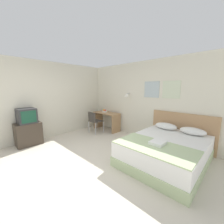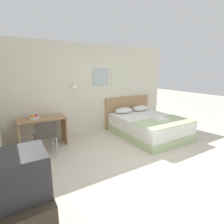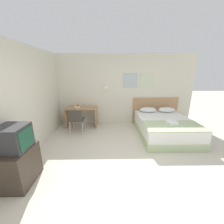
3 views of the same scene
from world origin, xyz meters
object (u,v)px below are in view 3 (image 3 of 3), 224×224
at_px(desk, 82,113).
at_px(television, 13,138).
at_px(throw_blanket, 174,126).
at_px(folded_towel_near_foot, 172,123).
at_px(tv_stand, 19,166).
at_px(headboard, 155,111).
at_px(pillow_right, 167,110).
at_px(fruit_bowl, 77,106).
at_px(desk_chair, 77,119).
at_px(bed, 164,127).
at_px(pillow_left, 148,110).

height_order(desk, television, television).
xyz_separation_m(throw_blanket, television, (-3.47, -1.35, 0.35)).
height_order(folded_towel_near_foot, tv_stand, tv_stand).
bearing_deg(headboard, throw_blanket, -90.00).
relative_size(pillow_right, fruit_bowl, 2.71).
bearing_deg(desk_chair, headboard, 17.36).
xyz_separation_m(pillow_right, television, (-3.82, -2.76, 0.27)).
bearing_deg(throw_blanket, tv_stand, -158.77).
height_order(bed, desk_chair, desk_chair).
relative_size(fruit_bowl, television, 0.47).
relative_size(folded_towel_near_foot, desk_chair, 0.37).
distance_m(pillow_right, fruit_bowl, 3.36).
height_order(headboard, fruit_bowl, headboard).
relative_size(bed, throw_blanket, 1.32).
bearing_deg(fruit_bowl, headboard, 4.75).
bearing_deg(throw_blanket, headboard, 90.00).
distance_m(desk_chair, fruit_bowl, 0.72).
bearing_deg(folded_towel_near_foot, television, -156.74).
distance_m(throw_blanket, tv_stand, 3.73).
bearing_deg(headboard, desk_chair, -162.64).
height_order(pillow_right, tv_stand, pillow_right).
xyz_separation_m(tv_stand, television, (0.00, 0.00, 0.57)).
xyz_separation_m(bed, headboard, (-0.00, 1.07, 0.24)).
relative_size(pillow_right, throw_blanket, 0.39).
distance_m(headboard, desk_chair, 3.03).
xyz_separation_m(pillow_left, tv_stand, (-3.13, -2.76, -0.30)).
bearing_deg(folded_towel_near_foot, pillow_right, 74.91).
bearing_deg(television, desk_chair, 74.75).
xyz_separation_m(folded_towel_near_foot, tv_stand, (-3.48, -1.50, -0.27)).
distance_m(tv_stand, television, 0.57).
height_order(pillow_left, desk, desk).
distance_m(pillow_left, television, 4.18).
bearing_deg(television, fruit_bowl, 80.50).
height_order(pillow_left, throw_blanket, pillow_left).
xyz_separation_m(pillow_left, folded_towel_near_foot, (0.36, -1.26, -0.03)).
xyz_separation_m(bed, throw_blanket, (0.00, -0.61, 0.30)).
height_order(fruit_bowl, television, television).
bearing_deg(pillow_right, pillow_left, 180.00).
xyz_separation_m(throw_blanket, fruit_bowl, (-3.01, 1.43, 0.21)).
xyz_separation_m(desk_chair, tv_stand, (-0.58, -2.13, -0.17)).
distance_m(fruit_bowl, television, 2.82).
height_order(pillow_left, pillow_right, same).
xyz_separation_m(headboard, throw_blanket, (0.00, -1.68, 0.05)).
height_order(headboard, tv_stand, headboard).
xyz_separation_m(headboard, desk, (-2.85, -0.28, -0.01)).
height_order(headboard, desk, headboard).
bearing_deg(tv_stand, television, 0.00).
bearing_deg(tv_stand, desk, 77.15).
distance_m(desk_chair, television, 2.24).
distance_m(bed, desk, 2.97).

